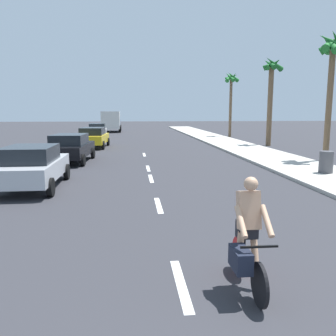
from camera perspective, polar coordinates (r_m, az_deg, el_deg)
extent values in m
plane|color=#2D2D33|center=(20.85, -3.67, 1.42)|extent=(160.00, 160.00, 0.00)
cube|color=#B2ADA3|center=(24.27, 14.22, 2.42)|extent=(3.60, 80.00, 0.14)
cube|color=white|center=(6.09, 2.11, -18.27)|extent=(0.16, 1.80, 0.01)
cube|color=white|center=(10.69, -1.55, -6.04)|extent=(0.16, 1.80, 0.01)
cube|color=white|center=(14.87, -2.78, -1.71)|extent=(0.16, 1.80, 0.01)
cube|color=white|center=(17.50, -3.25, -0.06)|extent=(0.16, 1.80, 0.01)
cube|color=white|center=(23.08, -3.89, 2.18)|extent=(0.16, 1.80, 0.01)
cylinder|color=black|center=(5.51, 14.63, -17.90)|extent=(0.06, 0.66, 0.66)
cylinder|color=red|center=(6.41, 11.36, -13.77)|extent=(0.06, 0.66, 0.66)
cube|color=black|center=(5.88, 12.92, -14.09)|extent=(0.04, 0.95, 0.04)
cylinder|color=black|center=(5.98, 12.37, -11.20)|extent=(0.03, 0.03, 0.48)
cube|color=black|center=(5.35, 14.58, -12.27)|extent=(0.56, 0.04, 0.03)
cube|color=tan|center=(5.69, 12.95, -6.64)|extent=(0.34, 0.32, 0.63)
sphere|color=tan|center=(5.54, 13.30, -2.52)|extent=(0.22, 0.22, 0.22)
cube|color=black|center=(5.84, 12.67, -9.62)|extent=(0.32, 0.22, 0.28)
cube|color=black|center=(5.52, 11.68, -14.30)|extent=(0.24, 0.52, 0.32)
cylinder|color=tan|center=(5.94, 13.85, -12.63)|extent=(0.11, 0.32, 0.62)
cylinder|color=tan|center=(5.87, 11.58, -12.82)|extent=(0.11, 0.20, 0.63)
cylinder|color=tan|center=(5.55, 15.75, -8.25)|extent=(0.09, 0.49, 0.41)
cylinder|color=tan|center=(5.42, 11.75, -8.50)|extent=(0.09, 0.49, 0.41)
cube|color=#B7BABF|center=(13.92, -21.08, -0.20)|extent=(1.93, 4.52, 0.64)
cube|color=black|center=(13.63, -21.47, 2.14)|extent=(1.68, 2.36, 0.56)
cylinder|color=black|center=(15.69, -22.94, -0.68)|extent=(0.19, 0.64, 0.64)
cylinder|color=black|center=(15.26, -16.12, -0.58)|extent=(0.19, 0.64, 0.64)
cylinder|color=black|center=(12.30, -18.52, -2.98)|extent=(0.19, 0.64, 0.64)
cube|color=black|center=(20.33, -15.50, 2.86)|extent=(2.18, 4.67, 0.64)
cube|color=black|center=(20.05, -15.72, 4.49)|extent=(1.82, 2.47, 0.56)
cylinder|color=black|center=(22.10, -17.00, 2.31)|extent=(0.22, 0.65, 0.64)
cylinder|color=black|center=(21.70, -12.08, 2.39)|extent=(0.22, 0.65, 0.64)
cylinder|color=black|center=(19.13, -19.29, 1.18)|extent=(0.22, 0.65, 0.64)
cylinder|color=black|center=(18.67, -13.64, 1.25)|extent=(0.22, 0.65, 0.64)
cube|color=gold|center=(28.21, -12.02, 4.67)|extent=(2.16, 4.66, 0.64)
cube|color=black|center=(27.95, -12.14, 5.86)|extent=(1.81, 2.46, 0.56)
cylinder|color=black|center=(29.93, -13.34, 4.16)|extent=(0.21, 0.65, 0.64)
cylinder|color=black|center=(29.64, -9.68, 4.23)|extent=(0.21, 0.65, 0.64)
cylinder|color=black|center=(26.90, -14.54, 3.57)|extent=(0.21, 0.65, 0.64)
cylinder|color=black|center=(26.57, -10.48, 3.65)|extent=(0.21, 0.65, 0.64)
cube|color=white|center=(37.44, -11.36, 5.76)|extent=(1.92, 4.25, 0.64)
cube|color=black|center=(37.21, -11.41, 6.66)|extent=(1.63, 2.23, 0.56)
cylinder|color=black|center=(38.94, -12.52, 5.30)|extent=(0.20, 0.65, 0.64)
cylinder|color=black|center=(38.84, -9.92, 5.37)|extent=(0.20, 0.65, 0.64)
cylinder|color=black|center=(36.11, -12.86, 5.00)|extent=(0.20, 0.65, 0.64)
cylinder|color=black|center=(36.01, -10.07, 5.07)|extent=(0.20, 0.65, 0.64)
cube|color=#23478C|center=(51.60, -9.10, 7.28)|extent=(2.43, 2.37, 1.40)
cube|color=silver|center=(48.61, -9.26, 7.69)|extent=(2.46, 4.19, 2.30)
cylinder|color=black|center=(51.57, -10.42, 6.41)|extent=(0.29, 0.90, 0.90)
cylinder|color=black|center=(51.47, -7.74, 6.47)|extent=(0.29, 0.90, 0.90)
cylinder|color=black|center=(47.68, -10.73, 6.18)|extent=(0.29, 0.90, 0.90)
cylinder|color=black|center=(47.57, -7.83, 6.25)|extent=(0.29, 0.90, 0.90)
cylinder|color=brown|center=(21.21, 24.69, 9.59)|extent=(0.32, 0.32, 6.54)
cone|color=#1E6B28|center=(21.75, 25.29, 17.80)|extent=(1.44, 1.19, 1.24)
cone|color=#1E6B28|center=(21.59, 24.62, 17.91)|extent=(1.53, 1.54, 1.30)
cone|color=#1E6B28|center=(21.38, 24.67, 18.00)|extent=(0.45, 1.72, 1.40)
cone|color=#1E6B28|center=(21.26, 25.21, 18.02)|extent=(1.49, 1.32, 1.34)
cylinder|color=brown|center=(30.03, 16.21, 9.83)|extent=(0.41, 0.41, 6.68)
cone|color=#195B23|center=(30.37, 16.93, 15.84)|extent=(0.53, 1.78, 0.96)
cone|color=#195B23|center=(30.50, 16.46, 15.82)|extent=(1.46, 0.88, 1.06)
cone|color=#195B23|center=(30.35, 16.03, 15.88)|extent=(1.20, 1.36, 1.23)
cone|color=#195B23|center=(30.08, 16.16, 15.94)|extent=(0.92, 1.46, 1.21)
cone|color=#195B23|center=(30.07, 16.82, 15.91)|extent=(1.88, 1.13, 1.24)
cylinder|color=brown|center=(39.71, 10.11, 9.78)|extent=(0.31, 0.31, 6.65)
cone|color=#1E6B28|center=(39.95, 10.59, 14.33)|extent=(0.50, 1.51, 1.03)
cone|color=#1E6B28|center=(40.12, 10.23, 14.32)|extent=(1.45, 0.80, 0.95)
cone|color=#1E6B28|center=(39.98, 9.90, 14.35)|extent=(1.34, 1.63, 1.47)
cone|color=#1E6B28|center=(39.69, 9.99, 14.38)|extent=(1.07, 1.49, 1.38)
cone|color=#1E6B28|center=(39.69, 10.49, 14.37)|extent=(1.68, 1.23, 1.24)
cylinder|color=#47474C|center=(16.84, 24.27, 0.88)|extent=(0.60, 0.60, 0.96)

